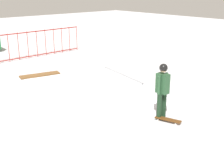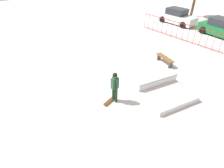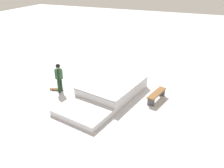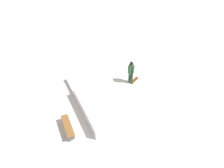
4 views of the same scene
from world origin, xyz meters
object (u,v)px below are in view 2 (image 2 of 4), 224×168
at_px(skater, 115,85).
at_px(park_bench, 165,59).
at_px(skateboard, 109,101).
at_px(skate_ramp, 145,75).
at_px(parked_car_white, 177,17).
at_px(parked_car_green, 222,28).

distance_m(skater, park_bench, 5.52).
bearing_deg(skateboard, skate_ramp, -7.83).
height_order(skate_ramp, park_bench, skate_ramp).
relative_size(skateboard, park_bench, 0.50).
height_order(skater, skateboard, skater).
bearing_deg(skater, skate_ramp, 10.03).
height_order(skater, park_bench, skater).
relative_size(skate_ramp, park_bench, 3.50).
xyz_separation_m(skate_ramp, parked_car_white, (-6.10, 11.05, 0.41)).
relative_size(skater, park_bench, 1.05).
distance_m(skater, skateboard, 0.99).
distance_m(skate_ramp, park_bench, 2.65).
bearing_deg(skateboard, park_bench, -5.91).
bearing_deg(parked_car_white, parked_car_green, -0.85).
bearing_deg(skater, skateboard, 167.80).
bearing_deg(parked_car_green, skateboard, -78.90).
xyz_separation_m(skater, parked_car_white, (-6.66, 13.83, -0.28)).
xyz_separation_m(park_bench, parked_car_green, (-0.51, 8.58, 0.37)).
xyz_separation_m(skater, park_bench, (-1.18, 5.36, -0.65)).
bearing_deg(parked_car_white, park_bench, -59.19).
distance_m(park_bench, parked_car_white, 10.10).
height_order(skateboard, parked_car_white, parked_car_white).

